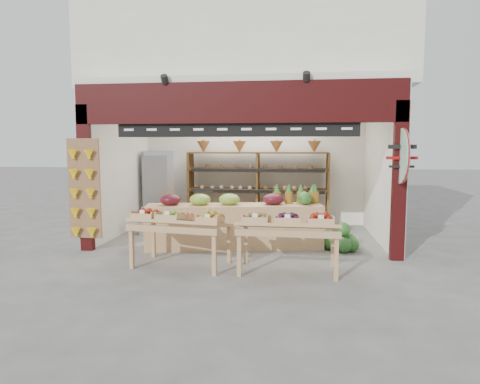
% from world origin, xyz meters
% --- Properties ---
extents(ground, '(60.00, 60.00, 0.00)m').
position_xyz_m(ground, '(0.00, 0.00, 0.00)').
color(ground, '#62625D').
rests_on(ground, ground).
extents(shop_structure, '(6.36, 5.12, 5.40)m').
position_xyz_m(shop_structure, '(0.00, 1.61, 3.92)').
color(shop_structure, white).
rests_on(shop_structure, ground).
extents(banana_board, '(0.60, 0.15, 1.80)m').
position_xyz_m(banana_board, '(-2.73, -1.17, 1.12)').
color(banana_board, brown).
rests_on(banana_board, ground).
extents(gift_sign, '(0.04, 0.93, 0.92)m').
position_xyz_m(gift_sign, '(2.75, -1.15, 1.75)').
color(gift_sign, '#A8D3BB').
rests_on(gift_sign, ground).
extents(back_shelving, '(3.35, 0.55, 2.04)m').
position_xyz_m(back_shelving, '(0.15, 1.79, 1.21)').
color(back_shelving, brown).
rests_on(back_shelving, ground).
extents(refrigerator, '(0.87, 0.87, 1.81)m').
position_xyz_m(refrigerator, '(-2.30, 1.85, 0.90)').
color(refrigerator, silver).
rests_on(refrigerator, ground).
extents(cardboard_stack, '(0.99, 0.84, 0.59)m').
position_xyz_m(cardboard_stack, '(-1.92, 0.62, 0.21)').
color(cardboard_stack, beige).
rests_on(cardboard_stack, ground).
extents(mid_counter, '(3.34, 1.20, 1.04)m').
position_xyz_m(mid_counter, '(-0.09, -0.54, 0.45)').
color(mid_counter, tan).
rests_on(mid_counter, ground).
extents(display_table_left, '(1.60, 1.05, 0.96)m').
position_xyz_m(display_table_left, '(-0.85, -1.82, 0.74)').
color(display_table_left, tan).
rests_on(display_table_left, ground).
extents(display_table_right, '(1.53, 0.87, 0.97)m').
position_xyz_m(display_table_right, '(0.94, -1.97, 0.76)').
color(display_table_right, tan).
rests_on(display_table_right, ground).
extents(watermelon_pile, '(0.66, 0.66, 0.52)m').
position_xyz_m(watermelon_pile, '(1.89, -0.48, 0.17)').
color(watermelon_pile, '#194C1A').
rests_on(watermelon_pile, ground).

